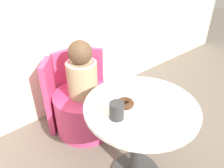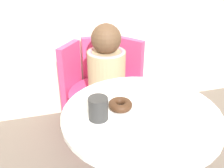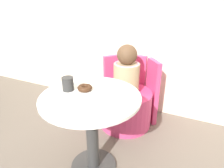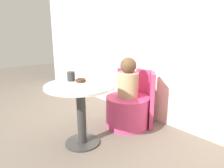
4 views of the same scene
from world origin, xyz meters
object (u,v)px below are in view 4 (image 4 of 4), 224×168
Objects in this scene: tub_chair at (127,111)px; donut at (81,80)px; round_table at (81,101)px; child_figure at (128,79)px; cup at (71,76)px.

donut is (-0.09, -0.63, 0.50)m from tub_chair.
round_table is at bearing -90.93° from tub_chair.
child_figure is 0.73m from cup.
tub_chair is at bearing 81.55° from donut.
child_figure reaches higher than tub_chair.
donut is 0.13m from cup.
child_figure is 0.65m from donut.
tub_chair is (0.01, 0.70, -0.30)m from round_table.
tub_chair is 0.81m from donut.
round_table is 0.22m from donut.
tub_chair is at bearing 89.07° from round_table.
donut is at bearing 143.58° from round_table.
tub_chair is 0.90m from cup.
donut is (-0.08, 0.06, 0.20)m from round_table.
cup is at bearing 177.86° from round_table.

